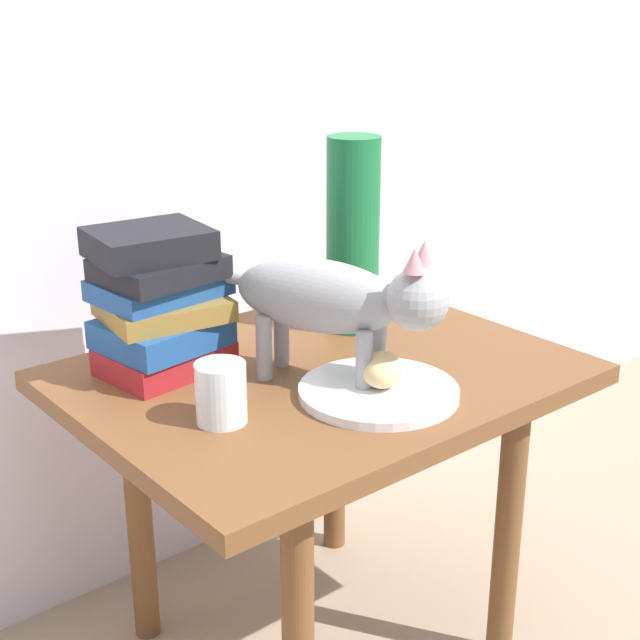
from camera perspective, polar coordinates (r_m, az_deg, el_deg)
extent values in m
cube|color=brown|center=(1.41, 0.00, -3.62)|extent=(0.75, 0.58, 0.03)
cylinder|color=brown|center=(1.54, 11.75, -12.90)|extent=(0.04, 0.04, 0.49)
cylinder|color=brown|center=(1.59, -11.33, -11.77)|extent=(0.04, 0.04, 0.49)
cylinder|color=brown|center=(1.80, 0.94, -7.33)|extent=(0.04, 0.04, 0.49)
cylinder|color=white|center=(1.31, 3.72, -4.52)|extent=(0.23, 0.23, 0.01)
ellipsoid|color=#E0BC7A|center=(1.31, 3.95, -3.13)|extent=(0.10, 0.10, 0.05)
cylinder|color=#99999E|center=(1.35, 3.69, -1.90)|extent=(0.02, 0.02, 0.10)
cylinder|color=#99999E|center=(1.30, 2.77, -2.80)|extent=(0.02, 0.02, 0.10)
cylinder|color=#99999E|center=(1.41, -2.44, -0.92)|extent=(0.02, 0.02, 0.10)
cylinder|color=#99999E|center=(1.36, -3.55, -1.75)|extent=(0.02, 0.02, 0.10)
ellipsoid|color=#99999E|center=(1.32, -0.14, 1.55)|extent=(0.20, 0.27, 0.11)
sphere|color=#99999E|center=(1.27, 6.18, 1.30)|extent=(0.09, 0.09, 0.09)
cone|color=tan|center=(1.27, 6.59, 4.27)|extent=(0.03, 0.03, 0.03)
cone|color=tan|center=(1.23, 5.97, 3.76)|extent=(0.03, 0.03, 0.03)
cylinder|color=#99999E|center=(1.41, -7.68, 2.96)|extent=(0.09, 0.15, 0.02)
cube|color=maroon|center=(1.41, -9.73, -2.38)|extent=(0.20, 0.16, 0.04)
cube|color=#1E4C8C|center=(1.40, -9.94, -0.77)|extent=(0.19, 0.17, 0.04)
cube|color=olive|center=(1.39, -9.83, 0.75)|extent=(0.19, 0.17, 0.03)
cube|color=#1E4C8C|center=(1.39, -10.07, 2.06)|extent=(0.20, 0.15, 0.03)
cube|color=black|center=(1.37, -10.11, 3.23)|extent=(0.18, 0.16, 0.03)
cube|color=black|center=(1.36, -10.74, 4.77)|extent=(0.18, 0.16, 0.04)
cylinder|color=#196B38|center=(1.53, 2.08, 5.37)|extent=(0.09, 0.09, 0.33)
cylinder|color=silver|center=(1.23, -6.25, -4.58)|extent=(0.07, 0.07, 0.08)
cylinder|color=silver|center=(1.24, -6.22, -5.44)|extent=(0.06, 0.06, 0.04)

